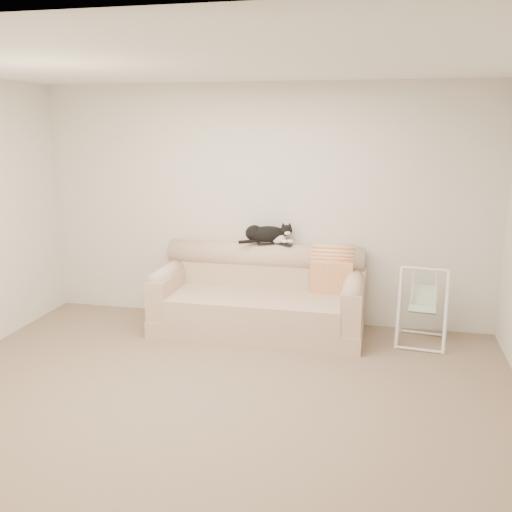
{
  "coord_description": "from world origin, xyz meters",
  "views": [
    {
      "loc": [
        1.28,
        -4.08,
        2.19
      ],
      "look_at": [
        0.08,
        1.27,
        0.9
      ],
      "focal_mm": 40.0,
      "sensor_mm": 36.0,
      "label": 1
    }
  ],
  "objects_px": {
    "remote_b": "(285,244)",
    "tuxedo_cat": "(267,234)",
    "sofa": "(260,298)",
    "baby_swing": "(423,305)",
    "remote_a": "(266,243)"
  },
  "relations": [
    {
      "from": "remote_a",
      "to": "tuxedo_cat",
      "type": "xyz_separation_m",
      "value": [
        0.01,
        0.02,
        0.1
      ]
    },
    {
      "from": "remote_a",
      "to": "remote_b",
      "type": "distance_m",
      "value": 0.21
    },
    {
      "from": "remote_b",
      "to": "tuxedo_cat",
      "type": "distance_m",
      "value": 0.22
    },
    {
      "from": "sofa",
      "to": "tuxedo_cat",
      "type": "bearing_deg",
      "value": 82.25
    },
    {
      "from": "sofa",
      "to": "remote_b",
      "type": "height_order",
      "value": "remote_b"
    },
    {
      "from": "remote_b",
      "to": "baby_swing",
      "type": "distance_m",
      "value": 1.55
    },
    {
      "from": "tuxedo_cat",
      "to": "baby_swing",
      "type": "distance_m",
      "value": 1.77
    },
    {
      "from": "remote_b",
      "to": "baby_swing",
      "type": "height_order",
      "value": "remote_b"
    },
    {
      "from": "sofa",
      "to": "remote_b",
      "type": "bearing_deg",
      "value": 43.65
    },
    {
      "from": "remote_b",
      "to": "tuxedo_cat",
      "type": "height_order",
      "value": "tuxedo_cat"
    },
    {
      "from": "sofa",
      "to": "remote_a",
      "type": "xyz_separation_m",
      "value": [
        0.02,
        0.22,
        0.56
      ]
    },
    {
      "from": "remote_b",
      "to": "tuxedo_cat",
      "type": "relative_size",
      "value": 0.3
    },
    {
      "from": "remote_a",
      "to": "baby_swing",
      "type": "distance_m",
      "value": 1.75
    },
    {
      "from": "remote_a",
      "to": "remote_b",
      "type": "bearing_deg",
      "value": 0.32
    },
    {
      "from": "sofa",
      "to": "remote_b",
      "type": "relative_size",
      "value": 12.64
    }
  ]
}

